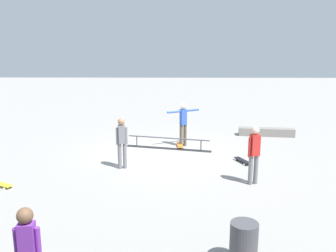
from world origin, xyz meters
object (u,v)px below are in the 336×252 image
object	(u,v)px
bystander_grey_shirt	(122,140)
trash_bin	(244,244)
skate_ledge	(266,132)
loose_skateboard_yellow	(1,184)
skateboard_main	(180,145)
grind_rail	(168,144)
loose_skateboard_black	(242,160)
bystander_red_shirt	(254,152)
skater_main	(183,121)

from	to	relation	value
bystander_grey_shirt	trash_bin	distance (m)	5.97
skate_ledge	loose_skateboard_yellow	bearing A→B (deg)	33.60
skateboard_main	grind_rail	bearing A→B (deg)	118.79
grind_rail	loose_skateboard_black	size ratio (longest dim) A/B	4.01
loose_skateboard_black	grind_rail	bearing A→B (deg)	-145.82
skate_ledge	skateboard_main	xyz separation A→B (m)	(3.78, 1.78, -0.10)
skate_ledge	bystander_red_shirt	distance (m)	5.92
skateboard_main	loose_skateboard_yellow	size ratio (longest dim) A/B	1.01
bystander_grey_shirt	trash_bin	xyz separation A→B (m)	(-2.89, 5.19, -0.52)
skater_main	loose_skateboard_yellow	bearing A→B (deg)	11.53
skate_ledge	skater_main	xyz separation A→B (m)	(3.65, 1.67, 0.81)
loose_skateboard_black	trash_bin	xyz separation A→B (m)	(1.07, 5.82, 0.33)
skate_ledge	loose_skateboard_black	size ratio (longest dim) A/B	2.89
loose_skateboard_yellow	trash_bin	xyz separation A→B (m)	(-6.09, 3.61, 0.33)
bystander_red_shirt	loose_skateboard_black	distance (m)	2.11
skate_ledge	loose_skateboard_yellow	size ratio (longest dim) A/B	2.93
grind_rail	skateboard_main	distance (m)	0.54
skater_main	loose_skateboard_black	size ratio (longest dim) A/B	2.08
skater_main	grind_rail	bearing A→B (deg)	6.43
grind_rail	skate_ledge	xyz separation A→B (m)	(-4.23, -2.05, -0.02)
skateboard_main	skate_ledge	bearing A→B (deg)	-67.43
loose_skateboard_yellow	trash_bin	world-z (taller)	trash_bin
grind_rail	skateboard_main	bearing A→B (deg)	-134.99
grind_rail	skate_ledge	bearing A→B (deg)	-140.52
skate_ledge	skater_main	distance (m)	4.10
loose_skateboard_black	bystander_grey_shirt	bearing A→B (deg)	-104.05
grind_rail	bystander_red_shirt	world-z (taller)	bystander_red_shirt
grind_rail	skater_main	size ratio (longest dim) A/B	1.93
bystander_grey_shirt	loose_skateboard_yellow	xyz separation A→B (m)	(3.20, 1.59, -0.85)
skater_main	loose_skateboard_black	distance (m)	2.94
skateboard_main	trash_bin	distance (m)	7.79
grind_rail	bystander_red_shirt	size ratio (longest dim) A/B	1.93
bystander_grey_shirt	loose_skateboard_black	distance (m)	4.10
trash_bin	bystander_grey_shirt	bearing A→B (deg)	-60.93
bystander_red_shirt	loose_skateboard_yellow	xyz separation A→B (m)	(7.09, 0.30, -0.88)
skate_ledge	loose_skateboard_black	world-z (taller)	skate_ledge
skateboard_main	loose_skateboard_black	world-z (taller)	same
skate_ledge	bystander_red_shirt	bearing A→B (deg)	72.41
skate_ledge	bystander_red_shirt	world-z (taller)	bystander_red_shirt
grind_rail	trash_bin	world-z (taller)	trash_bin
skate_ledge	trash_bin	xyz separation A→B (m)	(2.78, 9.50, 0.23)
loose_skateboard_black	skater_main	bearing A→B (deg)	-158.94
loose_skateboard_black	loose_skateboard_yellow	world-z (taller)	same
bystander_grey_shirt	loose_skateboard_yellow	bearing A→B (deg)	12.01
loose_skateboard_yellow	grind_rail	bearing A→B (deg)	67.01
grind_rail	loose_skateboard_yellow	distance (m)	6.02
loose_skateboard_black	loose_skateboard_yellow	distance (m)	7.50
skate_ledge	grind_rail	bearing A→B (deg)	25.92
skateboard_main	loose_skateboard_black	distance (m)	2.81
bystander_red_shirt	trash_bin	world-z (taller)	bystander_red_shirt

